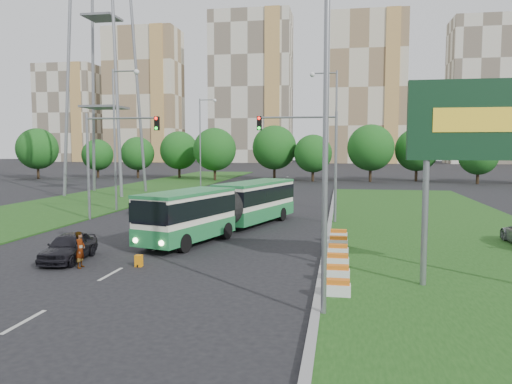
% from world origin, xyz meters
% --- Properties ---
extents(ground, '(360.00, 360.00, 0.00)m').
position_xyz_m(ground, '(0.00, 0.00, 0.00)').
color(ground, black).
rests_on(ground, ground).
extents(grass_median, '(14.00, 60.00, 0.15)m').
position_xyz_m(grass_median, '(13.00, 8.00, 0.07)').
color(grass_median, '#1B4614').
rests_on(grass_median, ground).
extents(median_kerb, '(0.30, 60.00, 0.18)m').
position_xyz_m(median_kerb, '(6.05, 8.00, 0.09)').
color(median_kerb, gray).
rests_on(median_kerb, ground).
extents(left_verge, '(12.00, 110.00, 0.10)m').
position_xyz_m(left_verge, '(-18.00, 25.00, 0.05)').
color(left_verge, '#1B4614').
rests_on(left_verge, ground).
extents(lane_markings, '(0.20, 100.00, 0.01)m').
position_xyz_m(lane_markings, '(-3.00, 20.00, 0.00)').
color(lane_markings, '#AAABA4').
rests_on(lane_markings, ground).
extents(flower_planters, '(1.10, 11.50, 0.60)m').
position_xyz_m(flower_planters, '(6.70, -2.50, 0.45)').
color(flower_planters, silver).
rests_on(flower_planters, grass_median).
extents(billboard, '(6.00, 0.37, 8.00)m').
position_xyz_m(billboard, '(12.25, -6.00, 6.16)').
color(billboard, gray).
rests_on(billboard, ground).
extents(traffic_mast_median, '(5.76, 0.32, 8.00)m').
position_xyz_m(traffic_mast_median, '(4.78, 10.00, 5.35)').
color(traffic_mast_median, gray).
rests_on(traffic_mast_median, ground).
extents(traffic_mast_left, '(5.76, 0.32, 8.00)m').
position_xyz_m(traffic_mast_left, '(-10.38, 9.00, 5.35)').
color(traffic_mast_left, gray).
rests_on(traffic_mast_left, ground).
extents(street_lamps, '(36.00, 60.00, 12.00)m').
position_xyz_m(street_lamps, '(-3.00, 10.00, 6.00)').
color(street_lamps, gray).
rests_on(street_lamps, ground).
extents(tree_line, '(120.00, 8.00, 9.00)m').
position_xyz_m(tree_line, '(10.00, 55.00, 4.50)').
color(tree_line, '#154913').
rests_on(tree_line, ground).
extents(apartment_tower_west, '(26.00, 15.00, 48.00)m').
position_xyz_m(apartment_tower_west, '(-65.00, 150.00, 24.00)').
color(apartment_tower_west, beige).
rests_on(apartment_tower_west, ground).
extents(apartment_tower_cwest, '(28.00, 15.00, 52.00)m').
position_xyz_m(apartment_tower_cwest, '(-25.00, 150.00, 26.00)').
color(apartment_tower_cwest, beige).
rests_on(apartment_tower_cwest, ground).
extents(apartment_tower_ceast, '(25.00, 15.00, 50.00)m').
position_xyz_m(apartment_tower_ceast, '(15.00, 150.00, 25.00)').
color(apartment_tower_ceast, beige).
rests_on(apartment_tower_ceast, ground).
extents(apartment_tower_east, '(27.00, 15.00, 47.00)m').
position_xyz_m(apartment_tower_east, '(55.00, 150.00, 23.50)').
color(apartment_tower_east, beige).
rests_on(apartment_tower_east, ground).
extents(midrise_west, '(22.00, 14.00, 36.00)m').
position_xyz_m(midrise_west, '(-95.00, 150.00, 18.00)').
color(midrise_west, beige).
rests_on(midrise_west, ground).
extents(articulated_bus, '(2.49, 16.00, 2.63)m').
position_xyz_m(articulated_bus, '(-0.59, 5.36, 1.61)').
color(articulated_bus, white).
rests_on(articulated_bus, ground).
extents(car_left_near, '(2.01, 4.15, 1.37)m').
position_xyz_m(car_left_near, '(-6.15, -3.97, 0.68)').
color(car_left_near, black).
rests_on(car_left_near, ground).
extents(car_left_far, '(1.94, 4.28, 1.36)m').
position_xyz_m(car_left_far, '(-8.98, 13.82, 0.68)').
color(car_left_far, black).
rests_on(car_left_far, ground).
extents(pedestrian, '(0.46, 0.65, 1.67)m').
position_xyz_m(pedestrian, '(-4.87, -5.15, 0.84)').
color(pedestrian, gray).
rests_on(pedestrian, ground).
extents(shopping_trolley, '(0.32, 0.34, 0.54)m').
position_xyz_m(shopping_trolley, '(-2.34, -4.52, 0.27)').
color(shopping_trolley, orange).
rests_on(shopping_trolley, ground).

